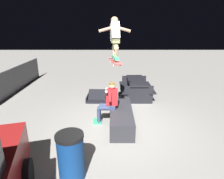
% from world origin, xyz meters
% --- Properties ---
extents(ground_plane, '(40.00, 40.00, 0.00)m').
position_xyz_m(ground_plane, '(0.00, 0.00, 0.00)').
color(ground_plane, gray).
extents(ledge_box_main, '(2.08, 0.68, 0.49)m').
position_xyz_m(ledge_box_main, '(0.24, -0.04, 0.24)').
color(ledge_box_main, '#28282D').
rests_on(ledge_box_main, ground).
extents(person_sitting_on_ledge, '(0.59, 0.75, 1.32)m').
position_xyz_m(person_sitting_on_ledge, '(0.30, 0.35, 0.74)').
color(person_sitting_on_ledge, '#2D3856').
rests_on(person_sitting_on_ledge, ground).
extents(skateboard, '(1.04, 0.35, 0.13)m').
position_xyz_m(skateboard, '(0.30, 0.15, 1.91)').
color(skateboard, '#B72D2D').
extents(skater_airborne, '(0.63, 0.89, 1.12)m').
position_xyz_m(skater_airborne, '(0.36, 0.16, 2.60)').
color(skater_airborne, '#2D9E66').
extents(kicker_ramp, '(0.96, 0.83, 0.41)m').
position_xyz_m(kicker_ramp, '(2.25, 0.86, 0.07)').
color(kicker_ramp, black).
rests_on(kicker_ramp, ground).
extents(picnic_table_back, '(1.71, 1.35, 0.75)m').
position_xyz_m(picnic_table_back, '(2.59, -0.78, 0.50)').
color(picnic_table_back, black).
rests_on(picnic_table_back, ground).
extents(trash_bin, '(0.53, 0.53, 0.97)m').
position_xyz_m(trash_bin, '(-1.93, 1.03, 0.49)').
color(trash_bin, navy).
rests_on(trash_bin, ground).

